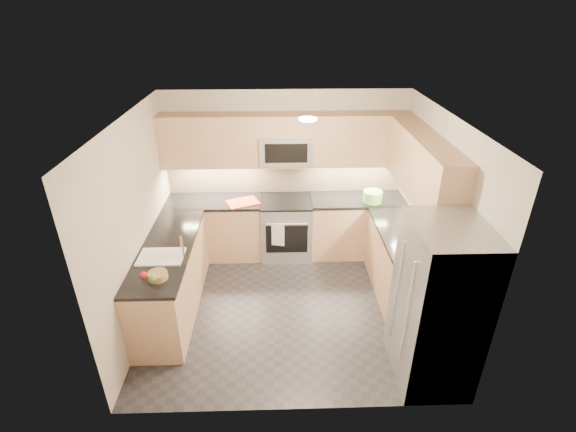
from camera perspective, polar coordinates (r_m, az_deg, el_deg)
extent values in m
cube|color=#27262C|center=(5.68, 0.11, -12.00)|extent=(3.60, 3.20, 0.00)
cube|color=beige|center=(4.52, 0.14, 13.23)|extent=(3.60, 3.20, 0.02)
cube|color=#BDB4A4|center=(6.43, -0.34, 5.94)|extent=(3.60, 0.02, 2.50)
cube|color=#BDB4A4|center=(3.65, 0.96, -12.83)|extent=(3.60, 0.02, 2.50)
cube|color=#BDB4A4|center=(5.25, -19.93, -1.07)|extent=(0.02, 3.20, 2.50)
cube|color=#BDB4A4|center=(5.35, 19.79, -0.51)|extent=(0.02, 3.20, 2.50)
cube|color=tan|center=(6.57, -9.80, -1.72)|extent=(1.42, 0.60, 0.90)
cube|color=tan|center=(6.62, 9.22, -1.44)|extent=(1.42, 0.60, 0.90)
cube|color=tan|center=(5.77, 15.24, -6.89)|extent=(0.60, 1.70, 0.90)
cube|color=tan|center=(5.57, -15.66, -8.29)|extent=(0.60, 2.00, 0.90)
cube|color=black|center=(6.36, -10.14, 1.98)|extent=(1.42, 0.63, 0.04)
cube|color=black|center=(6.41, 9.53, 2.24)|extent=(1.42, 0.63, 0.04)
cube|color=black|center=(5.52, 15.84, -2.86)|extent=(0.63, 1.70, 0.04)
cube|color=black|center=(5.32, -16.29, -4.17)|extent=(0.63, 2.00, 0.04)
cube|color=tan|center=(6.08, -0.31, 10.38)|extent=(3.60, 0.35, 0.75)
cube|color=tan|center=(5.29, 18.01, 6.37)|extent=(0.35, 1.95, 0.75)
cube|color=tan|center=(6.45, -0.34, 5.47)|extent=(3.60, 0.01, 0.51)
cube|color=tan|center=(5.74, 18.18, 1.11)|extent=(0.01, 2.30, 0.51)
cube|color=#A6AAAE|center=(6.48, -0.25, -1.67)|extent=(0.76, 0.65, 0.91)
cube|color=black|center=(6.27, -0.26, 2.00)|extent=(0.76, 0.65, 0.03)
cube|color=black|center=(6.20, -0.17, -3.20)|extent=(0.62, 0.02, 0.45)
cylinder|color=#B2B5BA|center=(6.05, -0.17, -1.10)|extent=(0.60, 0.02, 0.02)
cube|color=#AAABB2|center=(6.09, -0.30, 9.19)|extent=(0.76, 0.40, 0.40)
cube|color=black|center=(5.90, -0.25, 8.56)|extent=(0.60, 0.01, 0.28)
cube|color=#93969A|center=(4.51, 19.76, -11.43)|extent=(0.70, 0.90, 1.80)
cylinder|color=#B2B5BA|center=(4.23, 15.90, -12.80)|extent=(0.02, 0.02, 1.20)
cylinder|color=#B2B5BA|center=(4.50, 14.63, -9.88)|extent=(0.02, 0.02, 1.20)
cube|color=white|center=(5.14, -16.85, -6.01)|extent=(0.52, 0.38, 0.16)
cylinder|color=silver|center=(4.97, -14.26, -4.11)|extent=(0.03, 0.03, 0.28)
cylinder|color=#6BB74E|center=(6.31, 11.51, 2.64)|extent=(0.35, 0.35, 0.16)
cube|color=#E34115|center=(6.21, -6.19, 1.87)|extent=(0.54, 0.47, 0.01)
cylinder|color=#A2844B|center=(4.74, -17.39, -7.78)|extent=(0.28, 0.28, 0.08)
sphere|color=#AD131E|center=(4.65, -19.15, -7.65)|extent=(0.08, 0.08, 0.08)
sphere|color=#67AD4A|center=(4.58, -18.01, -8.03)|extent=(0.08, 0.08, 0.08)
cube|color=white|center=(6.11, -1.38, -2.60)|extent=(0.19, 0.05, 0.35)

